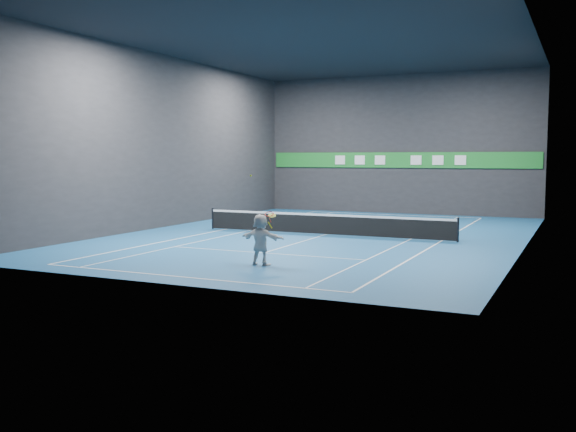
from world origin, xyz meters
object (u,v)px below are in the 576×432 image
at_px(tennis_ball, 251,176).
at_px(tennis_net, 325,224).
at_px(tennis_racket, 270,216).
at_px(player, 261,240).

bearing_deg(tennis_ball, tennis_net, 95.15).
height_order(tennis_net, tennis_racket, tennis_racket).
relative_size(tennis_net, tennis_racket, 21.01).
relative_size(player, tennis_net, 0.14).
height_order(player, tennis_net, player).
xyz_separation_m(player, tennis_net, (-1.18, 8.92, -0.34)).
xyz_separation_m(tennis_net, tennis_racket, (1.50, -8.88, 1.16)).
bearing_deg(tennis_net, tennis_ball, -84.85).
relative_size(tennis_ball, tennis_net, 0.01).
bearing_deg(tennis_net, tennis_racket, -80.39).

